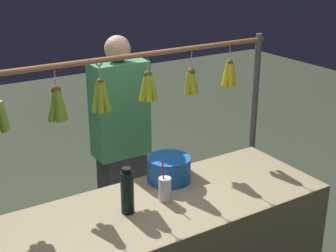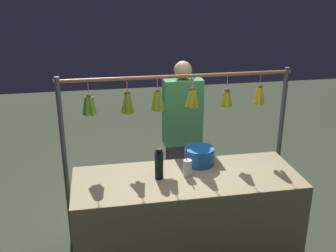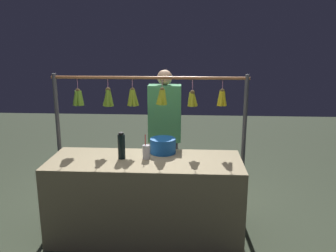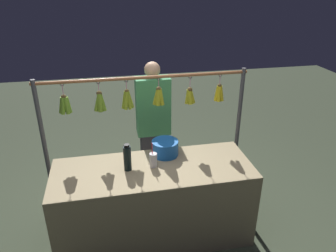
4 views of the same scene
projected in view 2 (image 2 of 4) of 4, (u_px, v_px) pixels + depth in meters
The scene contains 6 objects.
market_counter at pixel (186, 218), 3.51m from camera, with size 1.91×0.72×0.82m, color tan.
display_rack at pixel (174, 119), 3.63m from camera, with size 2.11×0.13×1.62m.
water_bottle at pixel (159, 164), 3.30m from camera, with size 0.07×0.07×0.27m.
blue_bucket at pixel (199, 156), 3.57m from camera, with size 0.27×0.27×0.16m, color #1A5DB3.
drink_cup at pixel (187, 168), 3.37m from camera, with size 0.07×0.07×0.25m.
vendor_person at pixel (182, 140), 4.16m from camera, with size 0.39×0.21×1.63m.
Camera 2 is at (0.70, 2.92, 2.40)m, focal length 42.74 mm.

